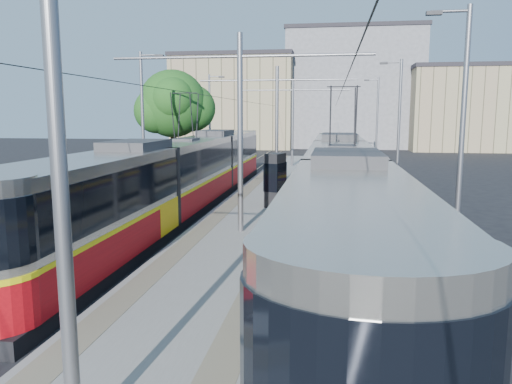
# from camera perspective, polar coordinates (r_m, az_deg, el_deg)

# --- Properties ---
(ground) EXTENTS (160.00, 160.00, 0.00)m
(ground) POSITION_cam_1_polar(r_m,az_deg,el_deg) (10.99, -9.53, -15.48)
(ground) COLOR black
(ground) RESTS_ON ground
(platform) EXTENTS (4.00, 50.00, 0.30)m
(platform) POSITION_cam_1_polar(r_m,az_deg,el_deg) (27.04, 1.66, -0.44)
(platform) COLOR gray
(platform) RESTS_ON ground
(tactile_strip_left) EXTENTS (0.70, 50.00, 0.01)m
(tactile_strip_left) POSITION_cam_1_polar(r_m,az_deg,el_deg) (27.23, -1.37, -0.05)
(tactile_strip_left) COLOR gray
(tactile_strip_left) RESTS_ON platform
(tactile_strip_right) EXTENTS (0.70, 50.00, 0.01)m
(tactile_strip_right) POSITION_cam_1_polar(r_m,az_deg,el_deg) (26.88, 4.73, -0.19)
(tactile_strip_right) COLOR gray
(tactile_strip_right) RESTS_ON platform
(rails) EXTENTS (8.71, 70.00, 0.03)m
(rails) POSITION_cam_1_polar(r_m,az_deg,el_deg) (27.06, 1.66, -0.72)
(rails) COLOR gray
(rails) RESTS_ON ground
(tram_left) EXTENTS (2.43, 30.55, 5.50)m
(tram_left) POSITION_cam_1_polar(r_m,az_deg,el_deg) (24.02, -7.95, 2.06)
(tram_left) COLOR black
(tram_left) RESTS_ON ground
(tram_right) EXTENTS (2.43, 30.03, 5.50)m
(tram_right) POSITION_cam_1_polar(r_m,az_deg,el_deg) (18.77, 9.70, 0.60)
(tram_right) COLOR black
(tram_right) RESTS_ON ground
(catenary) EXTENTS (9.20, 70.00, 7.00)m
(catenary) POSITION_cam_1_polar(r_m,az_deg,el_deg) (23.87, 0.87, 8.87)
(catenary) COLOR slate
(catenary) RESTS_ON platform
(street_lamps) EXTENTS (15.18, 38.22, 8.00)m
(street_lamps) POSITION_cam_1_polar(r_m,az_deg,el_deg) (30.67, 2.60, 8.21)
(street_lamps) COLOR slate
(street_lamps) RESTS_ON ground
(shelter) EXTENTS (0.99, 1.27, 2.46)m
(shelter) POSITION_cam_1_polar(r_m,az_deg,el_deg) (22.91, 2.20, 1.52)
(shelter) COLOR black
(shelter) RESTS_ON platform
(tree) EXTENTS (5.28, 4.88, 7.67)m
(tree) POSITION_cam_1_polar(r_m,az_deg,el_deg) (36.63, -8.92, 9.78)
(tree) COLOR #382314
(tree) RESTS_ON ground
(building_left) EXTENTS (16.32, 12.24, 12.54)m
(building_left) POSITION_cam_1_polar(r_m,az_deg,el_deg) (70.76, -2.22, 10.25)
(building_left) COLOR #9B9069
(building_left) RESTS_ON ground
(building_centre) EXTENTS (18.36, 14.28, 16.05)m
(building_centre) POSITION_cam_1_polar(r_m,az_deg,el_deg) (73.63, 10.96, 11.41)
(building_centre) COLOR gray
(building_centre) RESTS_ON ground
(building_right) EXTENTS (14.28, 10.20, 10.60)m
(building_right) POSITION_cam_1_polar(r_m,az_deg,el_deg) (69.56, 22.83, 8.80)
(building_right) COLOR #9B9069
(building_right) RESTS_ON ground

